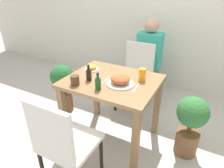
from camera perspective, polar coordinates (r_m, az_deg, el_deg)
The scene contains 16 objects.
ground_plane at distance 2.40m, azimuth 0.00°, elevation -14.86°, with size 16.00×16.00×0.00m, color #B7B2A8.
wall_back at distance 3.28m, azimuth 14.12°, elevation 21.15°, with size 8.00×0.05×2.60m.
dining_table at distance 2.04m, azimuth 0.00°, elevation -1.96°, with size 0.90×0.74×0.74m.
chair_near at distance 1.65m, azimuth -13.80°, elevation -15.70°, with size 0.42×0.42×0.90m.
chair_far at distance 2.72m, azimuth 6.89°, elevation 3.17°, with size 0.42×0.42×0.90m.
food_plate at distance 1.87m, azimuth 2.39°, elevation 1.06°, with size 0.26×0.26×0.09m.
side_plate at distance 2.20m, azimuth -5.83°, elevation 4.65°, with size 0.16×0.16×0.06m.
drink_cup at distance 1.89m, azimuth -10.55°, elevation 1.08°, with size 0.08×0.08×0.09m.
juice_glass at distance 1.96m, azimuth 8.63°, elevation 2.68°, with size 0.07×0.07×0.12m.
sauce_bottle at distance 1.95m, azimuth -6.65°, elevation 2.77°, with size 0.05×0.05×0.17m.
condiment_bottle at distance 1.77m, azimuth -4.04°, elevation 0.29°, with size 0.05×0.05×0.17m.
fork_utensil at distance 1.96m, azimuth -1.90°, elevation 1.04°, with size 0.02×0.17×0.00m.
spoon_utensil at distance 1.83m, azimuth 6.93°, elevation -1.07°, with size 0.02×0.18×0.00m.
potted_plant_left at distance 2.70m, azimuth -13.80°, elevation 0.11°, with size 0.31×0.31×0.67m.
potted_plant_right at distance 2.12m, azimuth 21.54°, elevation -10.20°, with size 0.30×0.30×0.66m.
person_figure at distance 3.04m, azimuth 10.37°, elevation 7.05°, with size 0.34×0.22×1.17m.
Camera 1 is at (0.84, -1.57, 1.61)m, focal length 32.00 mm.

